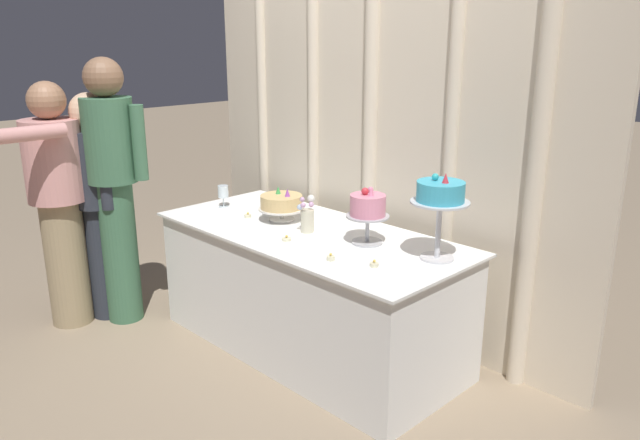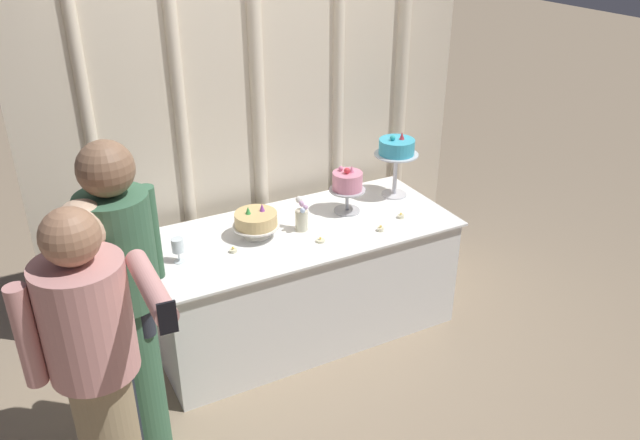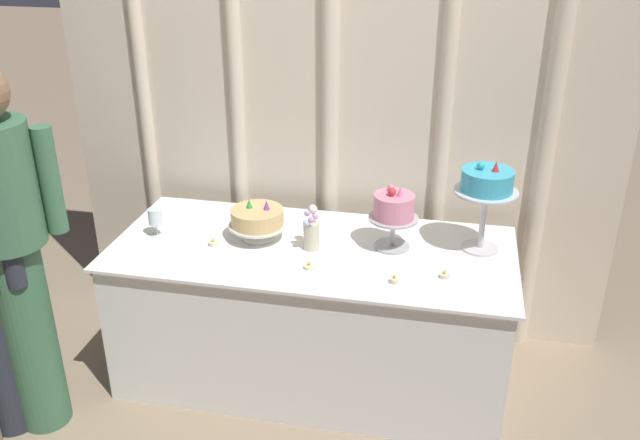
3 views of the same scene
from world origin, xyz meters
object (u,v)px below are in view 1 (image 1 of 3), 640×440
at_px(guest_man_pink_jacket, 113,179).
at_px(tealight_near_left, 287,239).
at_px(guest_man_dark_suit, 97,195).
at_px(cake_display_rightmost, 440,197).
at_px(cake_display_center, 368,209).
at_px(guest_girl_blue_dress, 58,197).
at_px(wine_glass, 223,192).
at_px(tealight_far_right, 374,264).
at_px(cake_table, 310,291).
at_px(cake_display_leftmost, 281,203).
at_px(flower_vase, 307,217).
at_px(tealight_near_right, 331,258).
at_px(tealight_far_left, 248,216).

bearing_deg(guest_man_pink_jacket, tealight_near_left, 18.11).
bearing_deg(guest_man_dark_suit, cake_display_rightmost, 20.85).
relative_size(cake_display_center, guest_girl_blue_dress, 0.20).
xyz_separation_m(wine_glass, tealight_near_left, (0.79, -0.16, -0.09)).
distance_m(tealight_far_right, guest_girl_blue_dress, 2.09).
xyz_separation_m(cake_table, cake_display_leftmost, (-0.27, 0.03, 0.47)).
bearing_deg(tealight_far_right, guest_man_pink_jacket, -166.50).
relative_size(cake_display_center, tealight_near_left, 6.03).
bearing_deg(guest_man_pink_jacket, flower_vase, 26.38).
bearing_deg(tealight_near_right, guest_man_dark_suit, -167.00).
distance_m(cake_display_center, guest_man_pink_jacket, 1.65).
height_order(cake_table, cake_display_center, cake_display_center).
xyz_separation_m(tealight_near_left, guest_man_dark_suit, (-1.31, -0.44, 0.08)).
bearing_deg(cake_display_center, tealight_far_left, -169.60).
bearing_deg(tealight_far_right, cake_display_rightmost, 63.54).
bearing_deg(tealight_far_left, tealight_near_left, -14.09).
bearing_deg(guest_man_pink_jacket, guest_girl_blue_dress, -125.90).
bearing_deg(tealight_far_right, flower_vase, 166.73).
relative_size(tealight_near_right, guest_girl_blue_dress, 0.03).
distance_m(guest_man_dark_suit, guest_girl_blue_dress, 0.23).
relative_size(guest_man_pink_jacket, guest_girl_blue_dress, 1.09).
bearing_deg(guest_girl_blue_dress, tealight_near_right, 19.16).
height_order(cake_table, guest_man_pink_jacket, guest_man_pink_jacket).
xyz_separation_m(cake_display_leftmost, wine_glass, (-0.49, -0.07, -0.01)).
bearing_deg(tealight_near_right, cake_display_leftmost, 157.77).
bearing_deg(flower_vase, guest_girl_blue_dress, -147.93).
height_order(cake_display_rightmost, flower_vase, cake_display_rightmost).
relative_size(tealight_near_left, tealight_far_right, 1.21).
bearing_deg(guest_girl_blue_dress, guest_man_dark_suit, 72.80).
height_order(cake_display_center, tealight_near_right, cake_display_center).
xyz_separation_m(guest_man_pink_jacket, guest_man_dark_suit, (-0.13, -0.05, -0.12)).
bearing_deg(guest_man_pink_jacket, wine_glass, 54.89).
distance_m(wine_glass, tealight_far_right, 1.39).
height_order(cake_display_rightmost, tealight_far_right, cake_display_rightmost).
bearing_deg(wine_glass, guest_girl_blue_dress, -125.37).
distance_m(cake_table, guest_man_dark_suit, 1.50).
xyz_separation_m(cake_display_leftmost, tealight_far_left, (-0.19, -0.11, -0.10)).
xyz_separation_m(tealight_far_left, guest_man_pink_jacket, (-0.69, -0.51, 0.20)).
distance_m(cake_display_center, wine_glass, 1.14).
bearing_deg(tealight_far_left, tealight_far_right, -4.49).
height_order(cake_display_leftmost, guest_man_dark_suit, guest_man_dark_suit).
distance_m(cake_display_center, cake_display_rightmost, 0.43).
xyz_separation_m(cake_display_center, tealight_near_right, (0.05, -0.32, -0.18)).
height_order(flower_vase, tealight_far_right, flower_vase).
relative_size(tealight_far_left, tealight_near_left, 0.83).
relative_size(cake_table, guest_man_dark_suit, 1.29).
distance_m(wine_glass, guest_girl_blue_dress, 1.01).
bearing_deg(flower_vase, cake_table, 95.91).
height_order(cake_display_rightmost, tealight_far_left, cake_display_rightmost).
xyz_separation_m(wine_glass, tealight_far_right, (1.38, -0.12, -0.09)).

